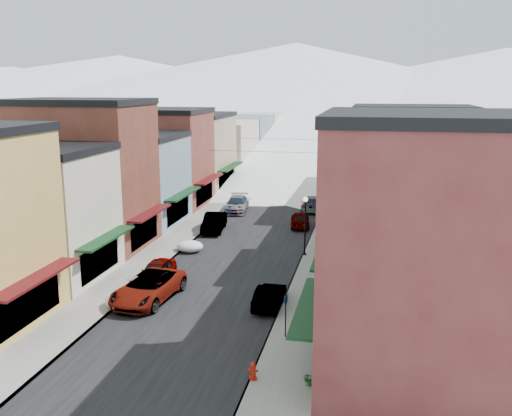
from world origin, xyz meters
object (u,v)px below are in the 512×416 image
at_px(fire_hydrant, 253,371).
at_px(streetlamp_near, 305,219).
at_px(car_white_suv, 148,287).
at_px(car_green_sedan, 269,296).
at_px(car_silver_sedan, 157,271).
at_px(car_dark_hatch, 214,222).
at_px(trash_can, 319,239).

height_order(fire_hydrant, streetlamp_near, streetlamp_near).
bearing_deg(car_white_suv, streetlamp_near, 58.94).
bearing_deg(fire_hydrant, car_green_sedan, 95.54).
xyz_separation_m(car_silver_sedan, streetlamp_near, (9.50, 8.10, 2.39)).
height_order(car_white_suv, car_silver_sedan, car_white_suv).
height_order(car_dark_hatch, trash_can, car_dark_hatch).
height_order(car_white_suv, fire_hydrant, car_white_suv).
bearing_deg(car_silver_sedan, fire_hydrant, -52.47).
bearing_deg(car_dark_hatch, car_silver_sedan, -97.00).
bearing_deg(car_silver_sedan, car_green_sedan, -18.94).
bearing_deg(car_white_suv, car_silver_sedan, 108.77).
distance_m(car_dark_hatch, fire_hydrant, 28.20).
relative_size(car_dark_hatch, trash_can, 5.62).
relative_size(car_white_suv, trash_can, 6.95).
bearing_deg(trash_can, car_silver_sedan, -131.76).
relative_size(car_green_sedan, fire_hydrant, 4.96).
bearing_deg(trash_can, car_white_suv, -122.40).
bearing_deg(car_white_suv, trash_can, 63.53).
distance_m(fire_hydrant, streetlamp_near, 20.43).
distance_m(car_green_sedan, fire_hydrant, 9.33).
distance_m(car_silver_sedan, car_dark_hatch, 14.44).
bearing_deg(car_silver_sedan, streetlamp_near, 40.00).
relative_size(car_white_suv, car_dark_hatch, 1.24).
bearing_deg(car_green_sedan, fire_hydrant, 96.76).
distance_m(car_white_suv, car_silver_sedan, 3.55).
bearing_deg(car_dark_hatch, fire_hydrant, -77.06).
height_order(fire_hydrant, trash_can, trash_can).
xyz_separation_m(car_dark_hatch, car_green_sedan, (8.46, -17.31, -0.15)).
relative_size(car_silver_sedan, car_dark_hatch, 0.87).
distance_m(car_white_suv, car_green_sedan, 7.84).
xyz_separation_m(car_silver_sedan, fire_hydrant, (9.50, -12.16, -0.22)).
bearing_deg(fire_hydrant, trash_can, 88.04).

